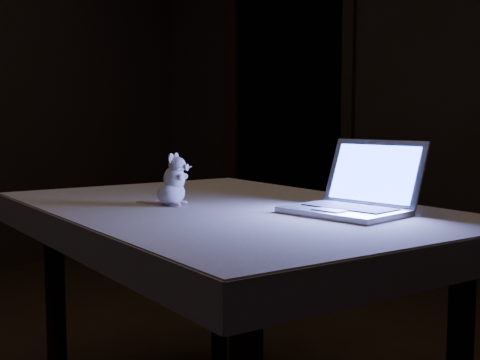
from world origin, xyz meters
The scene contains 6 objects.
back_wall centered at (0.00, 2.50, 1.30)m, with size 4.50×0.04×2.60m, color black.
doorway centered at (-1.10, 2.50, 1.06)m, with size 1.06×0.36×2.13m, color black, non-canonical shape.
table centered at (0.25, -0.07, 0.36)m, with size 1.33×0.85×0.71m, color black, non-canonical shape.
tablecloth centered at (0.26, -0.10, 0.67)m, with size 1.42×0.94×0.09m, color beige, non-canonical shape.
laptop centered at (0.60, -0.02, 0.82)m, with size 0.30×0.26×0.20m, color #A8A9AD, non-canonical shape.
plush_mouse centered at (0.11, -0.16, 0.79)m, with size 0.11×0.11×0.15m, color silver, non-canonical shape.
Camera 1 is at (1.35, -1.56, 0.98)m, focal length 48.00 mm.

